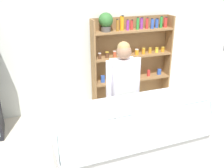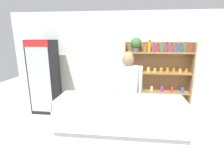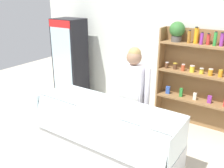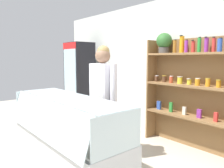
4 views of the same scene
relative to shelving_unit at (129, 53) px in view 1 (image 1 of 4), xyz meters
The scene contains 5 objects.
ground_plane 2.25m from the shelving_unit, 110.19° to the right, with size 12.00×12.00×0.00m, color beige.
back_wall 0.73m from the shelving_unit, 160.86° to the left, with size 6.80×0.10×2.70m, color silver.
shelving_unit is the anchor object (origin of this frame).
deli_display_case 2.24m from the shelving_unit, 112.73° to the right, with size 2.20×0.80×1.01m.
shop_clerk 1.51m from the shelving_unit, 117.24° to the right, with size 0.57×0.25×1.75m.
Camera 1 is at (-1.46, -2.85, 2.60)m, focal length 40.00 mm.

